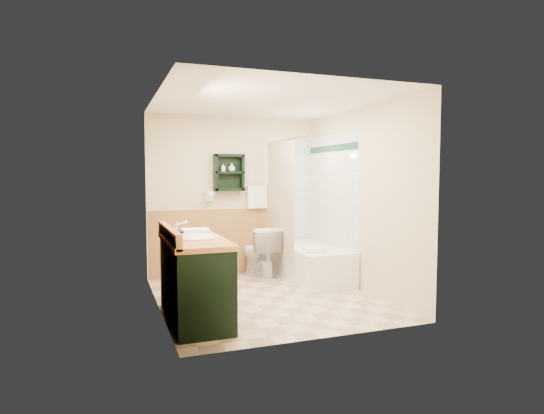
{
  "coord_description": "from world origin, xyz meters",
  "views": [
    {
      "loc": [
        -1.85,
        -5.2,
        1.51
      ],
      "look_at": [
        0.14,
        0.2,
        1.11
      ],
      "focal_mm": 30.0,
      "sensor_mm": 36.0,
      "label": 1
    }
  ],
  "objects_px": {
    "soap_bottle_b": "(232,168)",
    "wall_shelf": "(229,173)",
    "hair_dryer": "(209,196)",
    "bathtub": "(311,263)",
    "toilet": "(259,252)",
    "soap_bottle_a": "(223,170)",
    "vanity": "(195,279)",
    "vanity_book": "(171,224)"
  },
  "relations": [
    {
      "from": "soap_bottle_b",
      "to": "wall_shelf",
      "type": "bearing_deg",
      "value": 173.13
    },
    {
      "from": "hair_dryer",
      "to": "bathtub",
      "type": "xyz_separation_m",
      "value": [
        1.33,
        -0.72,
        -0.96
      ]
    },
    {
      "from": "hair_dryer",
      "to": "soap_bottle_b",
      "type": "distance_m",
      "value": 0.54
    },
    {
      "from": "wall_shelf",
      "to": "toilet",
      "type": "height_order",
      "value": "wall_shelf"
    },
    {
      "from": "wall_shelf",
      "to": "soap_bottle_a",
      "type": "height_order",
      "value": "wall_shelf"
    },
    {
      "from": "soap_bottle_a",
      "to": "bathtub",
      "type": "bearing_deg",
      "value": -31.91
    },
    {
      "from": "bathtub",
      "to": "toilet",
      "type": "relative_size",
      "value": 1.98
    },
    {
      "from": "wall_shelf",
      "to": "hair_dryer",
      "type": "bearing_deg",
      "value": 175.24
    },
    {
      "from": "hair_dryer",
      "to": "soap_bottle_b",
      "type": "bearing_deg",
      "value": -5.02
    },
    {
      "from": "wall_shelf",
      "to": "soap_bottle_b",
      "type": "distance_m",
      "value": 0.08
    },
    {
      "from": "vanity",
      "to": "bathtub",
      "type": "xyz_separation_m",
      "value": [
        1.92,
        1.26,
        -0.19
      ]
    },
    {
      "from": "hair_dryer",
      "to": "vanity",
      "type": "relative_size",
      "value": 0.18
    },
    {
      "from": "bathtub",
      "to": "vanity_book",
      "type": "xyz_separation_m",
      "value": [
        -2.08,
        -0.76,
        0.73
      ]
    },
    {
      "from": "hair_dryer",
      "to": "bathtub",
      "type": "relative_size",
      "value": 0.16
    },
    {
      "from": "vanity_book",
      "to": "soap_bottle_b",
      "type": "distance_m",
      "value": 1.93
    },
    {
      "from": "soap_bottle_a",
      "to": "hair_dryer",
      "type": "bearing_deg",
      "value": 171.97
    },
    {
      "from": "vanity",
      "to": "vanity_book",
      "type": "distance_m",
      "value": 0.75
    },
    {
      "from": "hair_dryer",
      "to": "vanity",
      "type": "distance_m",
      "value": 2.21
    },
    {
      "from": "vanity",
      "to": "hair_dryer",
      "type": "bearing_deg",
      "value": 73.3
    },
    {
      "from": "wall_shelf",
      "to": "vanity_book",
      "type": "xyz_separation_m",
      "value": [
        -1.06,
        -1.46,
        -0.58
      ]
    },
    {
      "from": "hair_dryer",
      "to": "wall_shelf",
      "type": "bearing_deg",
      "value": -4.76
    },
    {
      "from": "toilet",
      "to": "soap_bottle_a",
      "type": "height_order",
      "value": "soap_bottle_a"
    },
    {
      "from": "hair_dryer",
      "to": "toilet",
      "type": "bearing_deg",
      "value": -25.64
    },
    {
      "from": "hair_dryer",
      "to": "bathtub",
      "type": "distance_m",
      "value": 1.79
    },
    {
      "from": "toilet",
      "to": "vanity",
      "type": "bearing_deg",
      "value": 45.62
    },
    {
      "from": "wall_shelf",
      "to": "bathtub",
      "type": "height_order",
      "value": "wall_shelf"
    },
    {
      "from": "vanity",
      "to": "toilet",
      "type": "relative_size",
      "value": 1.79
    },
    {
      "from": "vanity",
      "to": "bathtub",
      "type": "bearing_deg",
      "value": 33.29
    },
    {
      "from": "vanity_book",
      "to": "soap_bottle_a",
      "type": "bearing_deg",
      "value": 58.52
    },
    {
      "from": "toilet",
      "to": "vanity_book",
      "type": "relative_size",
      "value": 3.67
    },
    {
      "from": "soap_bottle_b",
      "to": "hair_dryer",
      "type": "bearing_deg",
      "value": 174.98
    },
    {
      "from": "wall_shelf",
      "to": "toilet",
      "type": "bearing_deg",
      "value": -38.71
    },
    {
      "from": "soap_bottle_a",
      "to": "wall_shelf",
      "type": "bearing_deg",
      "value": 3.28
    },
    {
      "from": "hair_dryer",
      "to": "vanity_book",
      "type": "xyz_separation_m",
      "value": [
        -0.76,
        -1.48,
        -0.23
      ]
    },
    {
      "from": "toilet",
      "to": "vanity_book",
      "type": "xyz_separation_m",
      "value": [
        -1.43,
        -1.16,
        0.59
      ]
    },
    {
      "from": "soap_bottle_a",
      "to": "vanity_book",
      "type": "bearing_deg",
      "value": -123.83
    },
    {
      "from": "wall_shelf",
      "to": "bathtub",
      "type": "distance_m",
      "value": 1.8
    },
    {
      "from": "hair_dryer",
      "to": "soap_bottle_a",
      "type": "height_order",
      "value": "soap_bottle_a"
    },
    {
      "from": "vanity_book",
      "to": "soap_bottle_a",
      "type": "relative_size",
      "value": 1.75
    },
    {
      "from": "wall_shelf",
      "to": "vanity_book",
      "type": "bearing_deg",
      "value": -126.05
    },
    {
      "from": "bathtub",
      "to": "soap_bottle_b",
      "type": "bearing_deg",
      "value": 144.85
    },
    {
      "from": "vanity_book",
      "to": "soap_bottle_b",
      "type": "height_order",
      "value": "soap_bottle_b"
    }
  ]
}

